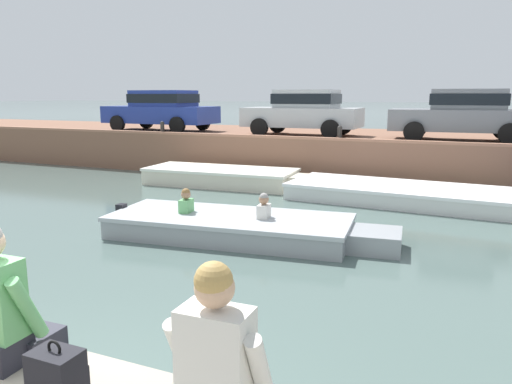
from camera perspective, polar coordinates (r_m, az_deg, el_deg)
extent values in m
plane|color=#4C605B|center=(9.60, 3.37, -5.49)|extent=(400.00, 400.00, 0.00)
cube|color=brown|center=(18.25, 13.54, 4.28)|extent=(60.00, 6.00, 1.36)
cube|color=#9F6C52|center=(15.36, 11.72, 5.85)|extent=(60.00, 0.24, 0.08)
cube|color=silver|center=(15.41, -4.05, 1.62)|extent=(4.64, 2.01, 0.44)
cube|color=silver|center=(14.50, 5.81, 1.00)|extent=(0.96, 1.02, 0.44)
cube|color=white|center=(15.37, -4.07, 2.57)|extent=(4.70, 2.07, 0.08)
cube|color=brown|center=(15.52, -5.21, 2.26)|extent=(0.33, 1.59, 0.06)
cube|color=white|center=(13.42, 16.14, -0.37)|extent=(5.75, 2.53, 0.35)
cube|color=white|center=(13.38, 16.19, 0.54)|extent=(5.82, 2.59, 0.08)
cube|color=brown|center=(13.48, 14.41, 0.27)|extent=(0.36, 1.98, 0.06)
cube|color=#93999E|center=(9.75, -3.01, -4.15)|extent=(4.77, 2.29, 0.35)
cube|color=#93999E|center=(9.20, 13.42, -5.38)|extent=(1.02, 1.08, 0.35)
cube|color=#B1B7BD|center=(9.70, -3.02, -2.92)|extent=(4.84, 2.35, 0.08)
cube|color=brown|center=(9.84, -4.90, -3.33)|extent=(0.42, 1.62, 0.06)
cube|color=black|center=(10.77, -15.09, -2.51)|extent=(0.18, 0.22, 0.45)
cube|color=silver|center=(9.47, 0.90, -2.75)|extent=(0.23, 0.34, 0.44)
sphere|color=#A37556|center=(9.39, 0.90, -0.85)|extent=(0.19, 0.19, 0.19)
sphere|color=gray|center=(9.39, 0.90, -0.62)|extent=(0.17, 0.17, 0.17)
cube|color=#66B26B|center=(10.03, -7.97, -2.07)|extent=(0.23, 0.34, 0.44)
sphere|color=#A37556|center=(9.96, -8.02, -0.28)|extent=(0.19, 0.19, 0.19)
sphere|color=olive|center=(9.95, -8.02, -0.05)|extent=(0.17, 0.17, 0.17)
cube|color=#233893|center=(19.88, -10.87, 8.68)|extent=(4.34, 1.81, 0.64)
cube|color=#233893|center=(19.77, -10.52, 10.48)|extent=(2.17, 1.59, 0.60)
cube|color=black|center=(19.77, -10.52, 10.48)|extent=(2.26, 1.62, 0.33)
cylinder|color=black|center=(19.97, -15.55, 7.57)|extent=(0.60, 0.18, 0.60)
cylinder|color=black|center=(21.42, -12.43, 7.92)|extent=(0.60, 0.18, 0.60)
cylinder|color=black|center=(18.39, -8.99, 7.57)|extent=(0.60, 0.18, 0.60)
cylinder|color=black|center=(19.95, -6.12, 7.90)|extent=(0.60, 0.18, 0.60)
cube|color=#B7BABC|center=(17.28, 5.30, 8.51)|extent=(3.96, 1.81, 0.64)
cube|color=#B7BABC|center=(17.22, 5.84, 10.55)|extent=(1.99, 1.57, 0.60)
cube|color=black|center=(17.22, 5.84, 10.55)|extent=(2.07, 1.60, 0.33)
cylinder|color=black|center=(16.88, 0.38, 7.41)|extent=(0.60, 0.19, 0.60)
cylinder|color=black|center=(18.53, 2.48, 7.72)|extent=(0.60, 0.19, 0.60)
cylinder|color=black|center=(16.12, 8.49, 7.12)|extent=(0.60, 0.19, 0.60)
cylinder|color=black|center=(17.84, 9.91, 7.44)|extent=(0.60, 0.19, 0.60)
cube|color=slate|center=(16.41, 22.33, 7.61)|extent=(4.19, 1.96, 0.64)
cube|color=slate|center=(16.39, 23.07, 9.73)|extent=(2.13, 1.65, 0.60)
cube|color=black|center=(16.39, 23.07, 9.73)|extent=(2.21, 1.69, 0.33)
cylinder|color=black|center=(15.55, 17.59, 6.59)|extent=(0.61, 0.21, 0.60)
cylinder|color=black|center=(17.34, 17.96, 6.97)|extent=(0.61, 0.21, 0.60)
cylinder|color=black|center=(15.61, 27.00, 5.93)|extent=(0.61, 0.21, 0.60)
cylinder|color=black|center=(17.40, 26.40, 6.38)|extent=(0.61, 0.21, 0.60)
cylinder|color=#2D2B28|center=(18.31, -10.65, 7.11)|extent=(0.14, 0.14, 0.35)
sphere|color=#2D2B28|center=(18.30, -10.67, 7.72)|extent=(0.15, 0.15, 0.15)
cylinder|color=#2D2B28|center=(15.62, 9.53, 6.51)|extent=(0.14, 0.14, 0.35)
sphere|color=#2D2B28|center=(15.61, 9.55, 7.22)|extent=(0.15, 0.15, 0.15)
cube|color=#282833|center=(3.82, -27.23, -15.76)|extent=(0.35, 0.29, 0.20)
cube|color=#282833|center=(3.96, -24.74, -15.03)|extent=(0.45, 0.34, 0.14)
cylinder|color=#66B26B|center=(3.57, -24.66, -11.97)|extent=(0.10, 0.29, 0.47)
cube|color=silver|center=(2.61, -4.62, -18.41)|extent=(0.36, 0.23, 0.52)
cylinder|color=silver|center=(2.60, 0.54, -19.88)|extent=(0.10, 0.29, 0.47)
cylinder|color=silver|center=(2.77, -8.38, -17.89)|extent=(0.10, 0.29, 0.47)
sphere|color=tan|center=(2.45, -4.76, -10.85)|extent=(0.20, 0.20, 0.20)
sphere|color=tan|center=(2.43, -4.88, -10.05)|extent=(0.19, 0.19, 0.19)
cube|color=black|center=(3.20, -21.80, -19.27)|extent=(0.28, 0.20, 0.34)
cube|color=black|center=(3.29, -20.30, -19.29)|extent=(0.22, 0.06, 0.18)
torus|color=black|center=(3.11, -22.06, -16.23)|extent=(0.10, 0.02, 0.10)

